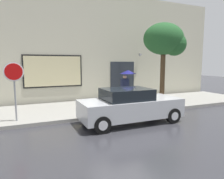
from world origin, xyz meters
name	(u,v)px	position (x,y,z in m)	size (l,w,h in m)	color
ground_plane	(125,123)	(0.00, 0.00, 0.00)	(60.00, 60.00, 0.00)	#333338
sidewalk	(100,107)	(0.00, 3.00, 0.07)	(20.00, 4.00, 0.15)	gray
building_facade	(86,48)	(-0.02, 5.50, 3.48)	(20.00, 0.67, 7.00)	beige
parked_car	(130,106)	(0.23, -0.02, 0.72)	(4.29, 1.81, 1.46)	#B7BABF
fire_hydrant	(111,104)	(0.03, 1.56, 0.55)	(0.30, 0.44, 0.81)	white
pedestrian_with_umbrella	(127,77)	(1.93, 3.47, 1.68)	(0.96, 0.96, 1.94)	black
street_tree	(166,41)	(3.80, 2.29, 3.78)	(2.42, 2.05, 4.64)	#4C3823
stop_sign	(14,80)	(-4.15, 1.60, 1.84)	(0.76, 0.10, 2.40)	gray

